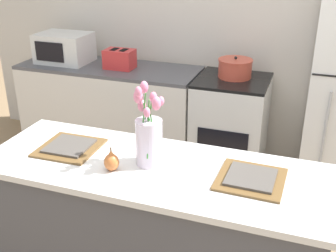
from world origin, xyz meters
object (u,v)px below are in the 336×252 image
toaster (120,59)px  microwave (64,48)px  stove_range (230,127)px  pear_figurine (112,161)px  cooking_pot (235,68)px  plate_setting_right (251,178)px  plate_setting_left (69,147)px  flower_vase (149,136)px

toaster → microwave: microwave is taller
stove_range → pear_figurine: (-0.27, -1.71, 0.49)m
toaster → cooking_pot: size_ratio=0.98×
pear_figurine → cooking_pot: cooking_pot is taller
stove_range → plate_setting_right: plate_setting_right is taller
plate_setting_right → toaster: (-1.43, 1.54, 0.08)m
stove_range → plate_setting_right: 1.68m
stove_range → plate_setting_left: size_ratio=2.73×
pear_figurine → microwave: bearing=128.1°
stove_range → microwave: size_ratio=1.85×
flower_vase → microwave: (-1.49, 1.58, -0.02)m
plate_setting_left → microwave: 1.87m
pear_figurine → toaster: toaster is taller
plate_setting_left → toaster: 1.60m
flower_vase → cooking_pot: size_ratio=1.51×
stove_range → cooking_pot: 0.52m
plate_setting_right → stove_range: bearing=104.4°
stove_range → toaster: bearing=-178.5°
stove_range → flower_vase: (-0.12, -1.58, 0.60)m
plate_setting_left → microwave: bearing=122.7°
stove_range → plate_setting_left: (-0.60, -1.57, 0.45)m
flower_vase → microwave: 2.17m
stove_range → microwave: (-1.61, -0.00, 0.58)m
pear_figurine → microwave: (-1.34, 1.71, 0.09)m
toaster → plate_setting_right: bearing=-47.1°
toaster → cooking_pot: 1.03m
plate_setting_left → cooking_pot: 1.73m
cooking_pot → microwave: microwave is taller
pear_figurine → plate_setting_right: 0.69m
stove_range → microwave: bearing=-180.0°
toaster → microwave: (-0.58, 0.03, 0.05)m
stove_range → cooking_pot: (0.00, 0.05, 0.52)m
plate_setting_left → pear_figurine: bearing=-22.3°
plate_setting_left → plate_setting_right: size_ratio=1.00×
plate_setting_right → microwave: (-2.02, 1.57, 0.13)m
flower_vase → pear_figurine: 0.23m
plate_setting_left → flower_vase: bearing=-0.7°
flower_vase → plate_setting_left: size_ratio=1.33×
plate_setting_right → cooking_pot: (-0.40, 1.62, 0.07)m
plate_setting_right → flower_vase: bearing=-179.3°
pear_figurine → plate_setting_right: bearing=11.3°
flower_vase → toaster: (-0.91, 1.55, -0.07)m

